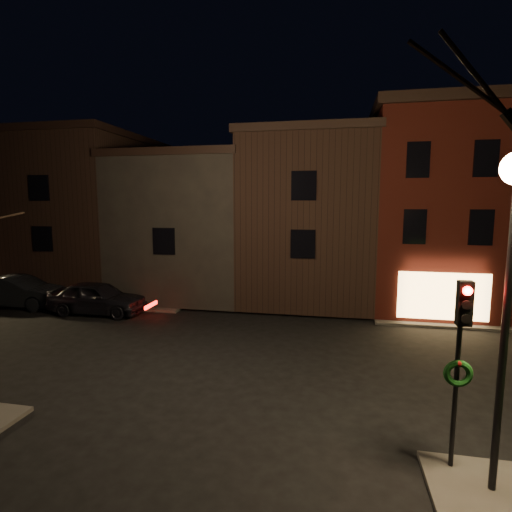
{
  "coord_description": "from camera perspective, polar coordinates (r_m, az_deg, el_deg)",
  "views": [
    {
      "loc": [
        3.07,
        -13.95,
        5.68
      ],
      "look_at": [
        -0.64,
        4.46,
        3.2
      ],
      "focal_mm": 28.0,
      "sensor_mm": 36.0,
      "label": 1
    }
  ],
  "objects": [
    {
      "name": "row_building_b",
      "position": [
        26.02,
        -8.47,
        4.48
      ],
      "size": [
        7.8,
        10.3,
        8.4
      ],
      "color": "black",
      "rests_on": "ground"
    },
    {
      "name": "row_building_a",
      "position": [
        24.51,
        7.74,
        5.48
      ],
      "size": [
        7.3,
        10.3,
        9.4
      ],
      "color": "black",
      "rests_on": "ground"
    },
    {
      "name": "traffic_signal",
      "position": [
        9.27,
        27.16,
        -11.4
      ],
      "size": [
        0.58,
        0.38,
        4.05
      ],
      "color": "black",
      "rests_on": "sidewalk_near_right"
    },
    {
      "name": "sidewalk_far_left",
      "position": [
        41.43,
        -22.6,
        -0.85
      ],
      "size": [
        30.0,
        30.0,
        0.12
      ],
      "primitive_type": "cube",
      "color": "#2D2B28",
      "rests_on": "ground"
    },
    {
      "name": "parked_car_a",
      "position": [
        22.28,
        -21.72,
        -5.54
      ],
      "size": [
        5.01,
        2.07,
        1.7
      ],
      "primitive_type": "imported",
      "rotation": [
        0.0,
        0.0,
        1.58
      ],
      "color": "black",
      "rests_on": "ground"
    },
    {
      "name": "ground",
      "position": [
        15.37,
        -0.99,
        -14.17
      ],
      "size": [
        120.0,
        120.0,
        0.0
      ],
      "primitive_type": "plane",
      "color": "black",
      "rests_on": "ground"
    },
    {
      "name": "parked_car_b",
      "position": [
        25.57,
        -30.86,
        -4.42
      ],
      "size": [
        5.32,
        2.12,
        1.72
      ],
      "primitive_type": "imported",
      "rotation": [
        0.0,
        0.0,
        1.63
      ],
      "color": "black",
      "rests_on": "ground"
    },
    {
      "name": "corner_building",
      "position": [
        23.94,
        23.42,
        6.24
      ],
      "size": [
        6.5,
        8.5,
        10.5
      ],
      "color": "#43110C",
      "rests_on": "ground"
    },
    {
      "name": "row_building_c",
      "position": [
        29.26,
        -22.05,
        5.81
      ],
      "size": [
        7.3,
        10.3,
        9.9
      ],
      "color": "black",
      "rests_on": "ground"
    }
  ]
}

